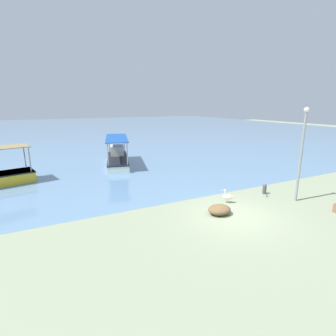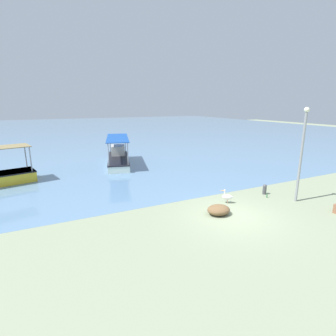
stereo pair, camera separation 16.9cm
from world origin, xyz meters
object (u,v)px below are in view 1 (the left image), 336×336
pelican (228,197)px  net_pile (219,210)px  mooring_bollard (265,189)px  glass_bottle (267,196)px  lamp_post (302,150)px  fishing_boat_far_left (118,158)px

pelican → net_pile: bearing=-142.5°
mooring_bollard → net_pile: (-4.38, -1.21, -0.10)m
mooring_bollard → glass_bottle: size_ratio=2.35×
lamp_post → net_pile: (-5.11, 0.45, -2.76)m
lamp_post → mooring_bollard: lamp_post is taller
lamp_post → glass_bottle: (-1.06, 1.15, -2.89)m
lamp_post → mooring_bollard: size_ratio=8.33×
net_pile → glass_bottle: net_pile is taller
fishing_boat_far_left → mooring_bollard: 13.45m
lamp_post → glass_bottle: lamp_post is taller
fishing_boat_far_left → lamp_post: (6.56, -13.79, 2.39)m
glass_bottle → fishing_boat_far_left: bearing=113.5°
mooring_bollard → lamp_post: bearing=-66.3°
pelican → mooring_bollard: 3.04m
fishing_boat_far_left → lamp_post: size_ratio=1.30×
mooring_bollard → glass_bottle: bearing=-122.4°
lamp_post → pelican: bearing=158.5°
fishing_boat_far_left → pelican: 12.62m
fishing_boat_far_left → mooring_bollard: bearing=-64.3°
fishing_boat_far_left → pelican: fishing_boat_far_left is taller
lamp_post → fishing_boat_far_left: bearing=115.4°
glass_bottle → mooring_bollard: bearing=57.6°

